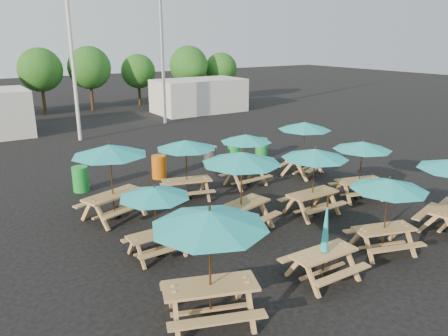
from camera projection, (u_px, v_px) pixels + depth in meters
ground at (247, 208)px, 15.59m from camera, size 120.00×120.00×0.00m
picnic_unit_0 at (210, 225)px, 8.78m from camera, size 3.14×3.14×2.56m
picnic_unit_1 at (154, 196)px, 11.69m from camera, size 1.98×1.98×2.03m
picnic_unit_2 at (110, 154)px, 14.08m from camera, size 3.12×3.12×2.57m
picnic_unit_3 at (324, 245)px, 10.76m from camera, size 1.77×1.55×2.24m
picnic_unit_4 at (242, 162)px, 13.18m from camera, size 2.97×2.97×2.57m
picnic_unit_5 at (186, 147)px, 15.86m from camera, size 2.69×2.69×2.29m
picnic_unit_6 at (389, 188)px, 11.86m from camera, size 2.63×2.63×2.19m
picnic_unit_7 at (315, 157)px, 14.47m from camera, size 2.23×2.23×2.33m
picnic_unit_8 at (246, 141)px, 17.37m from camera, size 2.21×2.21×2.16m
picnic_unit_10 at (362, 149)px, 15.94m from camera, size 2.63×2.63×2.23m
picnic_unit_11 at (305, 129)px, 18.73m from camera, size 2.89×2.89×2.38m
waste_bin_0 at (81, 179)px, 17.13m from camera, size 0.62×0.62×1.00m
waste_bin_1 at (159, 167)px, 18.72m from camera, size 0.62×0.62×1.00m
waste_bin_2 at (210, 157)px, 20.25m from camera, size 0.62×0.62×1.00m
waste_bin_3 at (234, 152)px, 21.04m from camera, size 0.62×0.62×1.00m
waste_bin_4 at (261, 148)px, 21.85m from camera, size 0.62×0.62×1.00m
mast_0 at (70, 34)px, 24.04m from camera, size 0.20×0.20×12.00m
mast_1 at (162, 34)px, 29.05m from camera, size 0.20×0.20×12.00m
event_tent_1 at (199, 96)px, 35.16m from camera, size 7.00×4.00×2.60m
tree_3 at (40, 70)px, 33.52m from camera, size 3.36×3.36×5.09m
tree_4 at (89, 68)px, 35.04m from camera, size 3.41×3.41×5.17m
tree_5 at (138, 71)px, 37.78m from camera, size 2.94×2.94×4.45m
tree_6 at (189, 65)px, 38.32m from camera, size 3.38×3.38×5.13m
tree_7 at (221, 69)px, 40.24m from camera, size 2.95×2.95×4.48m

